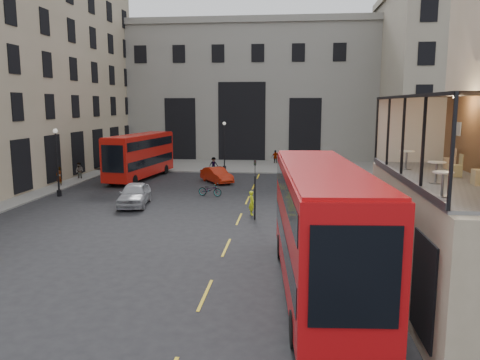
# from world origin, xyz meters

# --- Properties ---
(ground) EXTENTS (140.00, 140.00, 0.00)m
(ground) POSITION_xyz_m (0.00, 0.00, 0.00)
(ground) COLOR black
(ground) RESTS_ON ground
(host_frontage) EXTENTS (3.00, 11.00, 4.50)m
(host_frontage) POSITION_xyz_m (6.50, 0.00, 2.25)
(host_frontage) COLOR #BCA98D
(host_frontage) RESTS_ON ground
(cafe_floor) EXTENTS (3.00, 10.00, 0.10)m
(cafe_floor) POSITION_xyz_m (6.50, 0.00, 4.55)
(cafe_floor) COLOR slate
(cafe_floor) RESTS_ON host_frontage
(gateway) EXTENTS (35.00, 10.60, 18.00)m
(gateway) POSITION_xyz_m (-5.00, 47.99, 9.39)
(gateway) COLOR gray
(gateway) RESTS_ON ground
(building_right) EXTENTS (16.60, 18.60, 20.00)m
(building_right) POSITION_xyz_m (20.00, 39.97, 10.39)
(building_right) COLOR #9D967F
(building_right) RESTS_ON ground
(pavement_far) EXTENTS (40.00, 12.00, 0.12)m
(pavement_far) POSITION_xyz_m (-6.00, 38.00, 0.06)
(pavement_far) COLOR slate
(pavement_far) RESTS_ON ground
(traffic_light_near) EXTENTS (0.16, 0.20, 3.80)m
(traffic_light_near) POSITION_xyz_m (-1.00, 12.00, 2.42)
(traffic_light_near) COLOR black
(traffic_light_near) RESTS_ON ground
(traffic_light_far) EXTENTS (0.16, 0.20, 3.80)m
(traffic_light_far) POSITION_xyz_m (-15.00, 28.00, 2.42)
(traffic_light_far) COLOR black
(traffic_light_far) RESTS_ON ground
(street_lamp_a) EXTENTS (0.36, 0.36, 5.33)m
(street_lamp_a) POSITION_xyz_m (-17.00, 18.00, 2.39)
(street_lamp_a) COLOR black
(street_lamp_a) RESTS_ON ground
(street_lamp_b) EXTENTS (0.36, 0.36, 5.33)m
(street_lamp_b) POSITION_xyz_m (-6.00, 34.00, 2.39)
(street_lamp_b) COLOR black
(street_lamp_b) RESTS_ON ground
(bus_near) EXTENTS (3.67, 12.47, 4.91)m
(bus_near) POSITION_xyz_m (2.34, 0.86, 2.76)
(bus_near) COLOR red
(bus_near) RESTS_ON ground
(bus_far) EXTENTS (3.82, 11.12, 4.35)m
(bus_far) POSITION_xyz_m (-13.30, 27.20, 2.44)
(bus_far) COLOR #B3120C
(bus_far) RESTS_ON ground
(car_a) EXTENTS (2.61, 5.02, 1.63)m
(car_a) POSITION_xyz_m (-9.92, 15.30, 0.82)
(car_a) COLOR #A8AAB0
(car_a) RESTS_ON ground
(car_b) EXTENTS (3.68, 4.33, 1.40)m
(car_b) POSITION_xyz_m (-5.58, 25.81, 0.70)
(car_b) COLOR #A11C09
(car_b) RESTS_ON ground
(car_c) EXTENTS (2.41, 4.98, 1.40)m
(car_c) POSITION_xyz_m (-13.69, 28.53, 0.70)
(car_c) COLOR black
(car_c) RESTS_ON ground
(bicycle) EXTENTS (2.03, 1.07, 1.02)m
(bicycle) POSITION_xyz_m (-5.11, 19.31, 0.51)
(bicycle) COLOR gray
(bicycle) RESTS_ON ground
(cyclist) EXTENTS (0.53, 0.67, 1.60)m
(cyclist) POSITION_xyz_m (-1.30, 13.29, 0.80)
(cyclist) COLOR #D8F519
(cyclist) RESTS_ON ground
(pedestrian_a) EXTENTS (0.92, 0.78, 1.67)m
(pedestrian_a) POSITION_xyz_m (-19.00, 26.03, 0.83)
(pedestrian_a) COLOR gray
(pedestrian_a) RESTS_ON ground
(pedestrian_b) EXTENTS (1.14, 0.93, 1.54)m
(pedestrian_b) POSITION_xyz_m (-7.06, 33.09, 0.77)
(pedestrian_b) COLOR gray
(pedestrian_b) RESTS_ON ground
(pedestrian_c) EXTENTS (1.08, 0.73, 1.71)m
(pedestrian_c) POSITION_xyz_m (-0.58, 40.00, 0.85)
(pedestrian_c) COLOR gray
(pedestrian_c) RESTS_ON ground
(pedestrian_d) EXTENTS (0.84, 1.07, 1.92)m
(pedestrian_d) POSITION_xyz_m (3.55, 31.92, 0.96)
(pedestrian_d) COLOR gray
(pedestrian_d) RESTS_ON ground
(pedestrian_e) EXTENTS (0.54, 0.72, 1.79)m
(pedestrian_e) POSITION_xyz_m (-19.00, 21.96, 0.90)
(pedestrian_e) COLOR gray
(pedestrian_e) RESTS_ON ground
(cafe_table_near) EXTENTS (0.57, 0.57, 0.71)m
(cafe_table_near) POSITION_xyz_m (5.42, -3.14, 5.07)
(cafe_table_near) COLOR beige
(cafe_table_near) RESTS_ON cafe_floor
(cafe_table_mid) EXTENTS (0.58, 0.58, 0.72)m
(cafe_table_mid) POSITION_xyz_m (5.95, -0.80, 5.08)
(cafe_table_mid) COLOR white
(cafe_table_mid) RESTS_ON cafe_floor
(cafe_table_far) EXTENTS (0.59, 0.59, 0.74)m
(cafe_table_far) POSITION_xyz_m (5.81, 2.69, 5.09)
(cafe_table_far) COLOR white
(cafe_table_far) RESTS_ON cafe_floor
(cafe_chair_c) EXTENTS (0.43, 0.43, 0.82)m
(cafe_chair_c) POSITION_xyz_m (7.09, 0.80, 4.85)
(cafe_chair_c) COLOR tan
(cafe_chair_c) RESTS_ON cafe_floor
(cafe_chair_d) EXTENTS (0.46, 0.46, 0.83)m
(cafe_chair_d) POSITION_xyz_m (7.59, 2.97, 4.85)
(cafe_chair_d) COLOR tan
(cafe_chair_d) RESTS_ON cafe_floor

